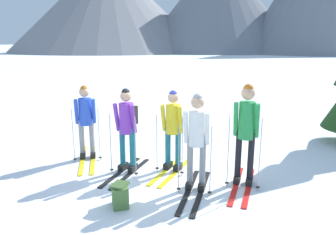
{
  "coord_description": "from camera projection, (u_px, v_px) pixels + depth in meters",
  "views": [
    {
      "loc": [
        2.05,
        -5.52,
        2.55
      ],
      "look_at": [
        0.06,
        0.43,
        1.05
      ],
      "focal_mm": 34.19,
      "sensor_mm": 36.0,
      "label": 1
    }
  ],
  "objects": [
    {
      "name": "backpack_on_snow_front",
      "position": [
        120.0,
        195.0,
        5.04
      ],
      "size": [
        0.38,
        0.4,
        0.38
      ],
      "color": "#4C7238",
      "rests_on": "ground"
    },
    {
      "name": "skier_in_yellow",
      "position": [
        173.0,
        128.0,
        6.29
      ],
      "size": [
        0.61,
        1.6,
        1.64
      ],
      "color": "yellow",
      "rests_on": "ground"
    },
    {
      "name": "skier_in_green",
      "position": [
        246.0,
        130.0,
        5.62
      ],
      "size": [
        0.61,
        1.66,
        1.85
      ],
      "color": "red",
      "rests_on": "ground"
    },
    {
      "name": "ground_plane",
      "position": [
        158.0,
        174.0,
        6.32
      ],
      "size": [
        400.0,
        400.0,
        0.0
      ],
      "primitive_type": "plane",
      "color": "white"
    },
    {
      "name": "skier_in_purple",
      "position": [
        127.0,
        126.0,
        6.24
      ],
      "size": [
        0.61,
        1.61,
        1.68
      ],
      "color": "black",
      "rests_on": "ground"
    },
    {
      "name": "skier_in_white",
      "position": [
        197.0,
        137.0,
        5.44
      ],
      "size": [
        0.61,
        1.78,
        1.72
      ],
      "color": "black",
      "rests_on": "ground"
    },
    {
      "name": "skier_in_blue",
      "position": [
        86.0,
        120.0,
        6.95
      ],
      "size": [
        1.16,
        1.72,
        1.64
      ],
      "color": "yellow",
      "rests_on": "ground"
    }
  ]
}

